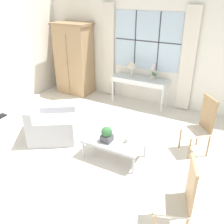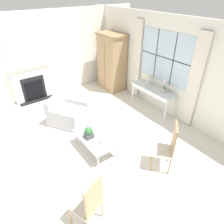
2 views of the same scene
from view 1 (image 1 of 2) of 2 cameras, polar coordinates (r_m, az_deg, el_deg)
ground_plane at (r=4.87m, az=-6.28°, el=-9.96°), size 14.00×14.00×0.00m
wall_back_windowed at (r=6.78m, az=7.91°, el=13.63°), size 7.20×0.14×2.80m
armoire at (r=7.51m, az=-8.63°, el=11.89°), size 1.07×0.69×2.04m
console_table at (r=6.72m, az=6.32°, el=7.00°), size 1.50×0.45×0.74m
table_lamp at (r=6.62m, az=4.54°, el=10.83°), size 0.29×0.29×0.46m
potted_orchid at (r=6.59m, az=9.32°, el=8.71°), size 0.18×0.14×0.43m
armchair_upholstered at (r=5.48m, az=-13.71°, el=-2.94°), size 1.31×1.33×0.77m
side_chair_wooden at (r=4.94m, az=19.92°, el=-2.42°), size 0.62×0.62×1.14m
accent_chair_wooden at (r=3.33m, az=15.57°, el=-17.83°), size 0.56×0.56×1.10m
coffee_table at (r=4.64m, az=0.47°, el=-6.66°), size 1.13×0.64×0.39m
potted_plant_small at (r=4.49m, az=-1.23°, el=-5.08°), size 0.20×0.20×0.30m
pillar_candle at (r=4.51m, az=3.40°, el=-6.48°), size 0.11×0.11×0.11m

